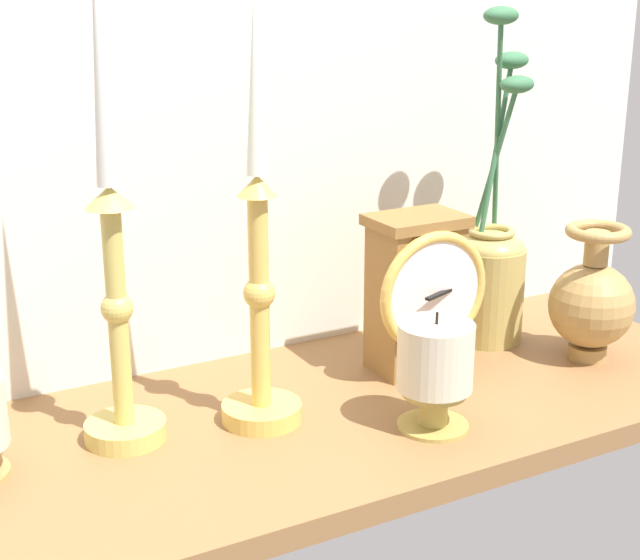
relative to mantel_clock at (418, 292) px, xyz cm
name	(u,v)px	position (x,y,z in cm)	size (l,w,h in cm)	color
ground_plane	(303,424)	(-16.41, -3.78, -10.49)	(100.00, 36.00, 2.40)	olive
back_wall	(222,74)	(-16.41, 14.72, 23.21)	(120.00, 2.00, 65.00)	silver
mantel_clock	(418,292)	(0.00, 0.00, 0.00)	(13.56, 8.77, 17.85)	olive
candlestick_tall_left	(115,278)	(-34.01, -0.52, 7.03)	(7.81, 7.81, 46.25)	tan
candlestick_tall_center	(259,295)	(-20.78, -3.13, 4.02)	(8.03, 8.03, 40.97)	#DAB553
brass_vase_bulbous	(592,300)	(19.50, -6.66, -2.19)	(9.80, 9.80, 15.94)	#AB864B
brass_vase_jar	(490,267)	(13.03, 3.89, -0.08)	(8.63, 8.63, 39.46)	tan
pillar_candle_near_clock	(435,368)	(-6.61, -12.66, -2.92)	(7.47, 7.47, 12.06)	#AE994A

